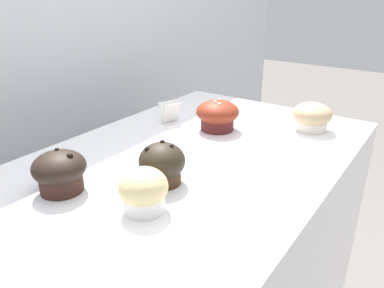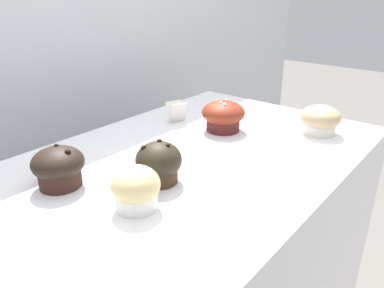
% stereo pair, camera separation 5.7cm
% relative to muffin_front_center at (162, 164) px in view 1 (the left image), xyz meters
% --- Properties ---
extents(wall_back, '(3.20, 0.10, 1.80)m').
position_rel_muffin_front_center_xyz_m(wall_back, '(0.13, 0.63, -0.08)').
color(wall_back, silver).
rests_on(wall_back, ground).
extents(muffin_front_center, '(0.09, 0.09, 0.09)m').
position_rel_muffin_front_center_xyz_m(muffin_front_center, '(0.00, 0.00, 0.00)').
color(muffin_front_center, '#412A19').
rests_on(muffin_front_center, display_counter).
extents(muffin_back_left, '(0.10, 0.10, 0.09)m').
position_rel_muffin_front_center_xyz_m(muffin_back_left, '(-0.14, 0.14, 0.00)').
color(muffin_back_left, '#351E17').
rests_on(muffin_back_left, display_counter).
extents(muffin_back_right, '(0.09, 0.09, 0.08)m').
position_rel_muffin_front_center_xyz_m(muffin_back_right, '(-0.10, -0.04, -0.00)').
color(muffin_back_right, white).
rests_on(muffin_back_right, display_counter).
extents(muffin_front_left, '(0.12, 0.12, 0.09)m').
position_rel_muffin_front_center_xyz_m(muffin_front_left, '(0.33, 0.07, 0.00)').
color(muffin_front_left, '#531E1C').
rests_on(muffin_front_left, display_counter).
extents(muffin_front_right, '(0.11, 0.11, 0.08)m').
position_rel_muffin_front_center_xyz_m(muffin_front_right, '(0.47, -0.15, -0.00)').
color(muffin_front_right, silver).
rests_on(muffin_front_right, display_counter).
extents(price_card, '(0.06, 0.06, 0.06)m').
position_rel_muffin_front_center_xyz_m(price_card, '(0.29, 0.21, -0.01)').
color(price_card, white).
rests_on(price_card, display_counter).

